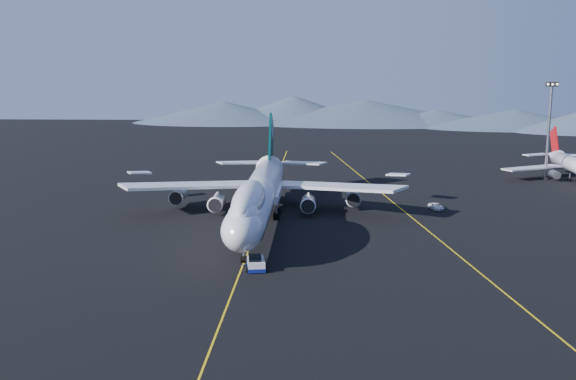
{
  "coord_description": "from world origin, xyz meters",
  "views": [
    {
      "loc": [
        11.47,
        -122.33,
        29.91
      ],
      "look_at": [
        5.52,
        2.84,
        6.0
      ],
      "focal_mm": 40.0,
      "sensor_mm": 36.0,
      "label": 1
    }
  ],
  "objects_px": {
    "boeing_747": "(259,193)",
    "pushback_tug": "(256,264)",
    "service_van": "(436,206)",
    "floodlight_mast": "(549,130)"
  },
  "relations": [
    {
      "from": "boeing_747",
      "to": "floodlight_mast",
      "type": "distance_m",
      "value": 91.49
    },
    {
      "from": "boeing_747",
      "to": "service_van",
      "type": "xyz_separation_m",
      "value": [
        36.91,
        13.52,
        -5.16
      ]
    },
    {
      "from": "floodlight_mast",
      "to": "pushback_tug",
      "type": "bearing_deg",
      "value": -130.61
    },
    {
      "from": "pushback_tug",
      "to": "service_van",
      "type": "bearing_deg",
      "value": 42.36
    },
    {
      "from": "boeing_747",
      "to": "pushback_tug",
      "type": "relative_size",
      "value": 12.92
    },
    {
      "from": "service_van",
      "to": "floodlight_mast",
      "type": "xyz_separation_m",
      "value": [
        36.71,
        40.26,
        12.64
      ]
    },
    {
      "from": "pushback_tug",
      "to": "service_van",
      "type": "distance_m",
      "value": 55.31
    },
    {
      "from": "service_van",
      "to": "floodlight_mast",
      "type": "bearing_deg",
      "value": 34.99
    },
    {
      "from": "pushback_tug",
      "to": "service_van",
      "type": "xyz_separation_m",
      "value": [
        34.71,
        43.06,
        -0.07
      ]
    },
    {
      "from": "boeing_747",
      "to": "service_van",
      "type": "relative_size",
      "value": 15.36
    }
  ]
}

